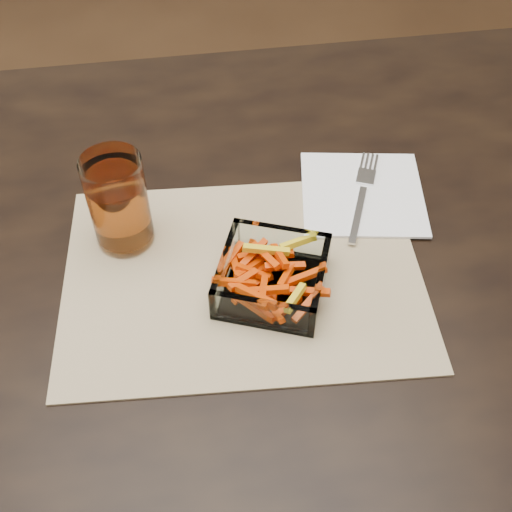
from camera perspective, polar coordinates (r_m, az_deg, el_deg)
The scene contains 6 objects.
dining_table at distance 0.92m, azimuth -3.34°, elevation -2.03°, with size 1.60×0.90×0.75m.
placemat at distance 0.81m, azimuth -1.16°, elevation -1.66°, with size 0.45×0.33×0.00m, color tan.
glass_bowl at distance 0.78m, azimuth 1.45°, elevation -1.96°, with size 0.16×0.16×0.05m.
tumbler at distance 0.83m, azimuth -12.08°, elevation 4.48°, with size 0.08×0.08×0.13m.
napkin at distance 0.92m, azimuth 9.44°, elevation 5.52°, with size 0.17×0.17×0.00m, color white.
fork at distance 0.92m, azimuth 9.45°, elevation 5.58°, with size 0.09×0.18×0.00m.
Camera 1 is at (-0.03, -0.58, 1.38)m, focal length 45.00 mm.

